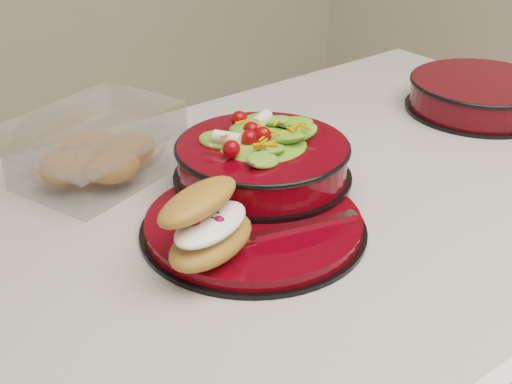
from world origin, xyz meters
TOP-DOWN VIEW (x-y plane):
  - dinner_plate at (-0.08, -0.02)m, footprint 0.28×0.28m
  - salad_bowl at (-0.01, 0.05)m, footprint 0.24×0.24m
  - croissant at (-0.17, -0.05)m, footprint 0.14×0.12m
  - fork at (-0.08, -0.07)m, footprint 0.18×0.06m
  - pastry_box at (-0.16, 0.23)m, footprint 0.24×0.21m
  - extra_bowl at (0.46, 0.05)m, footprint 0.25×0.25m

SIDE VIEW (x-z plane):
  - dinner_plate at x=-0.08m, z-range 0.90..0.92m
  - fork at x=-0.08m, z-range 0.92..0.92m
  - extra_bowl at x=0.46m, z-range 0.90..0.96m
  - pastry_box at x=-0.16m, z-range 0.90..0.99m
  - salad_bowl at x=-0.01m, z-range 0.91..1.01m
  - croissant at x=-0.17m, z-range 0.92..0.99m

